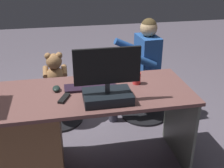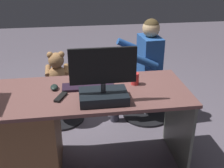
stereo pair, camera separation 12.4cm
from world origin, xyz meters
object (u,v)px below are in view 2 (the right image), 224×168
Objects in this scene: computer_mouse at (54,87)px; visitor_chair at (147,96)px; person at (141,63)px; office_chair_teddy at (60,99)px; keyboard at (88,86)px; cup at (135,79)px; desk at (41,131)px; teddy_bear at (57,69)px; monitor at (103,86)px; tv_remote at (61,97)px.

visitor_chair is at bearing -145.07° from computer_mouse.
person is (0.09, -0.01, 0.41)m from visitor_chair.
computer_mouse reaches higher than office_chair_teddy.
keyboard is 4.28× the size of cup.
desk is 1.31m from person.
person reaches higher than visitor_chair.
teddy_bear is at bearing -69.35° from keyboard.
teddy_bear is (0.02, -0.76, -0.15)m from computer_mouse.
office_chair_teddy is (0.02, -0.75, -0.51)m from computer_mouse.
desk is 0.87m from teddy_bear.
office_chair_teddy is at bearing -69.04° from keyboard.
computer_mouse is at bearing -1.22° from keyboard.
keyboard is at bearing 110.96° from office_chair_teddy.
office_chair_teddy is at bearing -68.72° from monitor.
monitor is 5.01× the size of computer_mouse.
person is at bearing -131.64° from keyboard.
office_chair_teddy is at bearing -3.89° from person.
monitor is 0.46m from computer_mouse.
desk is 1.35m from visitor_chair.
visitor_chair is (-0.70, -0.69, -0.50)m from keyboard.
desk is 2.91× the size of visitor_chair.
computer_mouse is 0.91m from office_chair_teddy.
keyboard reaches higher than tv_remote.
visitor_chair is (-0.98, -0.68, -0.51)m from computer_mouse.
visitor_chair is (-0.99, 0.08, -0.36)m from teddy_bear.
cup is at bearing 132.38° from office_chair_teddy.
desk is 3.29× the size of monitor.
keyboard is (0.10, -0.24, -0.11)m from monitor.
tv_remote is (-0.05, 0.16, -0.01)m from computer_mouse.
teddy_bear is 0.33× the size of person.
monitor reaches higher than teddy_bear.
desk is at bearing 5.75° from cup.
visitor_chair is (-0.61, -0.93, -0.62)m from monitor.
desk is 16.13× the size of cup.
cup is (-0.39, -0.01, 0.04)m from keyboard.
office_chair_teddy and visitor_chair have the same top height.
office_chair_teddy is 0.36m from teddy_bear.
keyboard reaches higher than office_chair_teddy.
desk is 0.71m from monitor.
computer_mouse reaches higher than tv_remote.
office_chair_teddy is at bearing -47.62° from cup.
keyboard is 2.80× the size of tv_remote.
office_chair_teddy is 1.00m from person.
keyboard is 4.38× the size of computer_mouse.
office_chair_teddy is (0.29, -0.76, -0.50)m from keyboard.
computer_mouse is (-0.13, -0.08, 0.36)m from desk.
monitor reaches higher than person.
monitor is at bearing -170.80° from tv_remote.
computer_mouse is 1.30m from visitor_chair.
tv_remote is at bearing 15.06° from cup.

